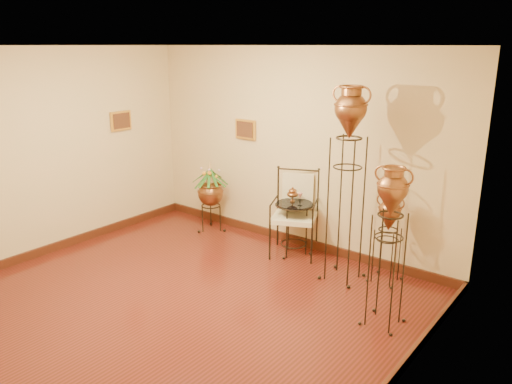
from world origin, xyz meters
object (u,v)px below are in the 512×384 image
Objects in this scene: amphora_mid at (388,247)px; armchair at (294,214)px; amphora_tall at (347,184)px; planter_urn at (210,190)px; side_table at (294,228)px.

amphora_mid is 1.47× the size of armchair.
amphora_tall is 2.08× the size of planter_urn.
amphora_tall reaches higher than planter_urn.
side_table is (-0.90, 0.25, -0.84)m from amphora_tall.
amphora_mid is 1.49× the size of planter_urn.
amphora_tall is 2.05× the size of armchair.
amphora_mid is at bearing -15.98° from planter_urn.
amphora_tall reaches higher than side_table.
amphora_tall is 1.13m from armchair.
amphora_mid is 3.44m from planter_urn.
planter_urn is at bearing 174.09° from amphora_tall.
armchair reaches higher than side_table.
armchair is at bearing 0.00° from planter_urn.
amphora_mid is 2.00m from armchair.
armchair is (-0.89, 0.25, -0.64)m from amphora_tall.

